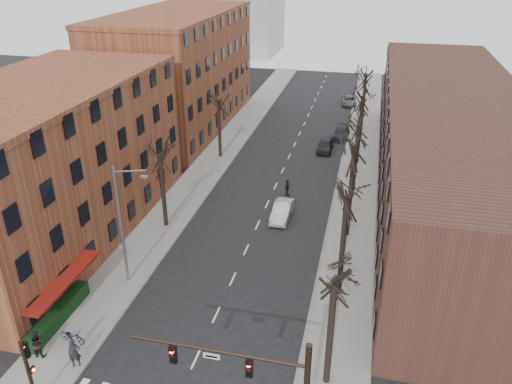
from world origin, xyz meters
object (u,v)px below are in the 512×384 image
Objects in this scene: silver_sedan at (282,211)px; bicycle at (73,336)px; parked_car_mid at (341,133)px; parked_car_near at (325,145)px; pedestrian_a at (74,353)px.

bicycle is (-9.43, -18.21, -0.10)m from silver_sedan.
parked_car_mid is 2.58× the size of bicycle.
parked_car_mid is at bearing 74.49° from parked_car_near.
parked_car_near is 5.21m from parked_car_mid.
parked_car_mid is (3.48, 22.01, -0.06)m from silver_sedan.
pedestrian_a is (-11.70, -41.86, 0.43)m from parked_car_mid.
parked_car_near reaches higher than silver_sedan.
pedestrian_a reaches higher than silver_sedan.
bicycle is (-12.91, -40.21, -0.04)m from parked_car_mid.
silver_sedan is 22.28m from parked_car_mid.
pedestrian_a reaches higher than bicycle.
parked_car_near is 37.03m from bicycle.
silver_sedan is at bearing -95.64° from parked_car_mid.
parked_car_mid is 43.47m from pedestrian_a.
pedestrian_a is (-8.22, -19.85, 0.37)m from silver_sedan.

